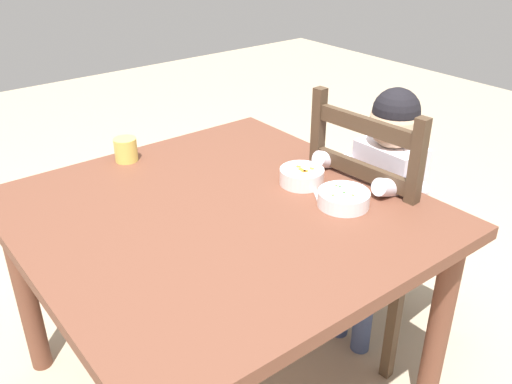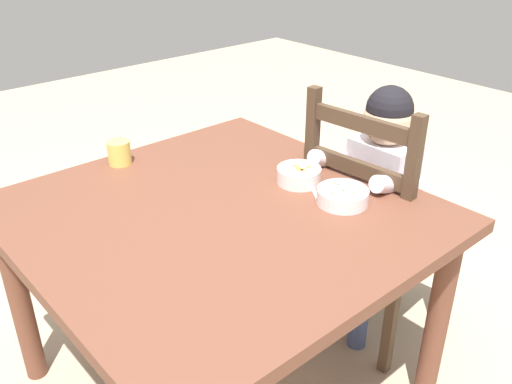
% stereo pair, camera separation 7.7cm
% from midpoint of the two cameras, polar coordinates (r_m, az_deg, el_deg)
% --- Properties ---
extents(ground_plane, '(8.00, 8.00, 0.00)m').
position_cam_midpoint_polar(ground_plane, '(2.05, -2.03, -19.12)').
color(ground_plane, tan).
extents(dining_table, '(1.12, 1.10, 0.70)m').
position_cam_midpoint_polar(dining_table, '(1.66, -2.38, -4.55)').
color(dining_table, brown).
rests_on(dining_table, ground).
extents(dining_chair, '(0.45, 0.45, 0.97)m').
position_cam_midpoint_polar(dining_chair, '(2.02, 13.67, -3.66)').
color(dining_chair, '#483525').
rests_on(dining_chair, ground).
extents(child_figure, '(0.32, 0.31, 0.98)m').
position_cam_midpoint_polar(child_figure, '(1.94, 14.03, 0.81)').
color(child_figure, white).
rests_on(child_figure, ground).
extents(bowl_of_peas, '(0.15, 0.15, 0.05)m').
position_cam_midpoint_polar(bowl_of_peas, '(1.64, 10.38, -0.63)').
color(bowl_of_peas, white).
rests_on(bowl_of_peas, dining_table).
extents(bowl_of_carrots, '(0.14, 0.14, 0.05)m').
position_cam_midpoint_polar(bowl_of_carrots, '(1.75, 6.02, 1.66)').
color(bowl_of_carrots, white).
rests_on(bowl_of_carrots, dining_table).
extents(spoon, '(0.13, 0.09, 0.01)m').
position_cam_midpoint_polar(spoon, '(1.74, 7.23, 0.54)').
color(spoon, silver).
rests_on(spoon, dining_table).
extents(drinking_cup, '(0.08, 0.08, 0.08)m').
position_cam_midpoint_polar(drinking_cup, '(1.94, -12.21, 4.29)').
color(drinking_cup, '#E4C95A').
rests_on(drinking_cup, dining_table).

